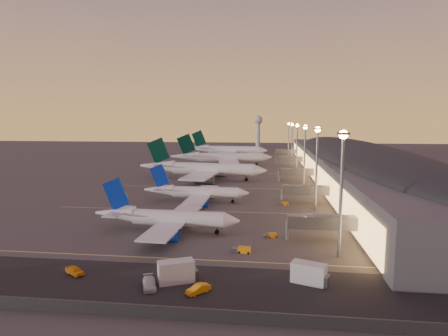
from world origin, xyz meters
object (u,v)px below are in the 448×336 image
Objects in this scene: service_van_b at (75,271)px; airliner_narrow_north at (196,192)px; airliner_wide_far at (226,150)px; service_van_d at (198,289)px; airliner_narrow_south at (166,218)px; airliner_wide_mid at (222,158)px; baggage_tug_a at (242,250)px; baggage_tug_b at (270,236)px; catering_truck_b at (311,274)px; airliner_wide_near at (202,169)px; service_van_c at (149,283)px; catering_truck_a at (178,272)px; radar_tower at (258,126)px; baggage_tug_c at (284,204)px.

airliner_narrow_north is at bearing 22.75° from service_van_b.
airliner_wide_far is at bearing 31.37° from service_van_b.
airliner_narrow_south is at bearing 157.26° from service_van_d.
airliner_wide_far is 14.58× the size of service_van_b.
service_van_b is at bearing -105.60° from airliner_narrow_south.
airliner_narrow_north is 63.15m from service_van_b.
airliner_wide_mid is 150.61m from baggage_tug_a.
service_van_b is (-35.29, -26.07, 0.29)m from baggage_tug_b.
catering_truck_b is 19.35m from service_van_d.
catering_truck_b is (36.13, -162.45, -3.43)m from airliner_wide_mid.
airliner_wide_near is 14.21× the size of service_van_b.
airliner_narrow_north is at bearing 91.47° from airliner_narrow_south.
airliner_wide_far is (-7.86, 159.11, 1.83)m from airliner_narrow_north.
airliner_narrow_north is at bearing -76.46° from airliner_wide_near.
airliner_narrow_north is at bearing 72.62° from service_van_c.
airliner_narrow_south is at bearing 85.15° from catering_truck_a.
airliner_wide_near is 89.82m from baggage_tug_b.
airliner_wide_far is at bearing 78.00° from baggage_tug_b.
airliner_narrow_north is 10.26× the size of baggage_tug_b.
baggage_tug_b is (29.37, -137.71, -4.64)m from airliner_wide_mid.
service_van_c is at bearing -78.59° from airliner_wide_near.
airliner_narrow_north is 5.36× the size of catering_truck_b.
baggage_tug_a is (25.93, -94.83, -4.51)m from airliner_wide_near.
service_van_b reaches higher than baggage_tug_b.
airliner_narrow_south is 30.27m from catering_truck_a.
airliner_wide_near is at bearing 98.46° from airliner_narrow_north.
catering_truck_a is 5.24m from service_van_c.
airliner_wide_near is at bearing -95.51° from radar_tower.
airliner_wide_mid is at bearing -96.50° from radar_tower.
service_van_d is at bearing -78.12° from airliner_narrow_north.
airliner_wide_near reaches higher than service_van_b.
airliner_narrow_south is at bearing -90.98° from airliner_narrow_north.
airliner_wide_mid is 166.45m from catering_truck_b.
airliner_narrow_south is at bearing -81.55° from airliner_wide_far.
airliner_wide_near is at bearing 74.17° from service_van_c.
airliner_wide_mid is 57.73m from airliner_wide_far.
catering_truck_a is (9.33, -63.06, -1.59)m from airliner_narrow_north.
airliner_wide_near is 18.33× the size of baggage_tug_c.
airliner_wide_far is 223.66m from catering_truck_b.
airliner_narrow_north reaches higher than service_van_b.
airliner_narrow_north reaches higher than baggage_tug_a.
catering_truck_a is at bearing -90.68° from radar_tower.
baggage_tug_c is (10.44, 46.06, -0.11)m from baggage_tug_a.
catering_truck_b is at bearing -11.33° from service_van_c.
catering_truck_a is at bearing -60.34° from service_van_b.
airliner_narrow_north is 0.58× the size of airliner_wide_far.
catering_truck_a is at bearing -94.49° from airliner_wide_mid.
airliner_narrow_north is 10.83× the size of baggage_tug_c.
airliner_narrow_north is 68.25m from service_van_d.
catering_truck_a is (-9.86, -15.84, 1.22)m from baggage_tug_a.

